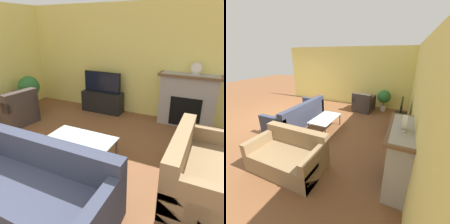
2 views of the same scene
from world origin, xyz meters
TOP-DOWN VIEW (x-y plane):
  - wall_back at (0.00, 4.74)m, footprint 8.64×0.06m
  - fireplace at (1.58, 4.52)m, footprint 1.34×0.43m
  - tv_stand at (-0.56, 4.44)m, footprint 1.09×0.38m
  - tv at (-0.56, 4.43)m, footprint 1.02×0.06m
  - couch_sectional at (0.21, 1.07)m, footprint 2.30×0.96m
  - couch_loveseat at (2.12, 2.35)m, footprint 0.92×1.59m
  - armchair_by_window at (-2.05, 2.87)m, footprint 0.91×0.91m
  - coffee_table at (0.22, 2.21)m, footprint 1.15×0.66m
  - potted_plant at (-2.38, 3.68)m, footprint 0.56×0.56m
  - mantel_clock at (1.68, 4.52)m, footprint 0.24×0.07m

SIDE VIEW (x-z plane):
  - tv_stand at x=-0.56m, z-range 0.00..0.54m
  - couch_sectional at x=0.21m, z-range -0.12..0.70m
  - couch_loveseat at x=2.12m, z-range -0.12..0.70m
  - armchair_by_window at x=-2.05m, z-range -0.11..0.71m
  - coffee_table at x=0.22m, z-range 0.18..0.60m
  - potted_plant at x=-2.38m, z-range 0.15..1.08m
  - fireplace at x=1.58m, z-range 0.03..1.22m
  - tv at x=-0.56m, z-range 0.54..1.08m
  - mantel_clock at x=1.68m, z-range 1.20..1.47m
  - wall_back at x=0.00m, z-range 0.00..2.70m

